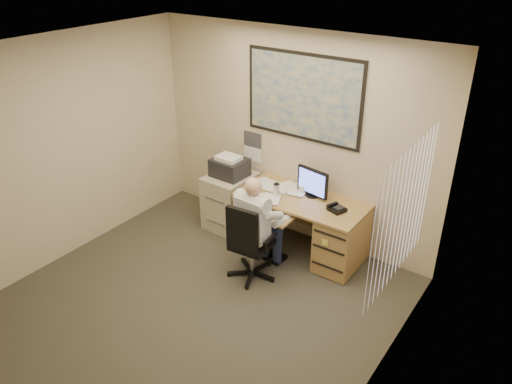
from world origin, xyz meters
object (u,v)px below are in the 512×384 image
Objects in this scene: desk at (325,228)px; office_chair at (249,256)px; person at (253,228)px; filing_cabinet at (230,196)px.

desk is 1.01m from office_chair.
filing_cabinet is at bearing 144.34° from person.
person is (0.00, 0.08, 0.35)m from office_chair.
filing_cabinet is 1.24m from office_chair.
filing_cabinet is 1.20m from person.
person reaches higher than office_chair.
desk is 1.44m from filing_cabinet.
person is at bearing 82.27° from office_chair.
office_chair is 0.78× the size of person.
office_chair is 0.35m from person.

